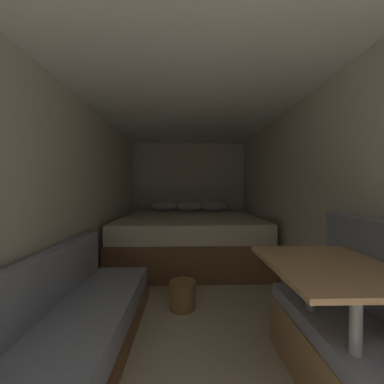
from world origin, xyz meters
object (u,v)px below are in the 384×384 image
dinette_bench (378,361)px  wicker_basket (183,295)px  bed (190,237)px  sofa_left (49,354)px  dinette_table (330,286)px

dinette_bench → wicker_basket: (-0.99, 1.11, -0.18)m
dinette_bench → wicker_basket: bearing=131.6°
bed → sofa_left: size_ratio=0.94×
sofa_left → wicker_basket: sofa_left is taller
sofa_left → dinette_table: size_ratio=2.94×
sofa_left → dinette_bench: 1.74m
dinette_table → sofa_left: bearing=174.2°
dinette_bench → dinette_table: (-0.21, 0.06, 0.35)m
sofa_left → dinette_bench: dinette_bench is taller
dinette_bench → bed: bearing=109.0°
sofa_left → dinette_bench: size_ratio=1.82×
dinette_bench → sofa_left: bearing=173.1°
bed → sofa_left: bearing=-109.4°
bed → dinette_bench: size_ratio=1.70×
sofa_left → bed: bearing=70.6°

